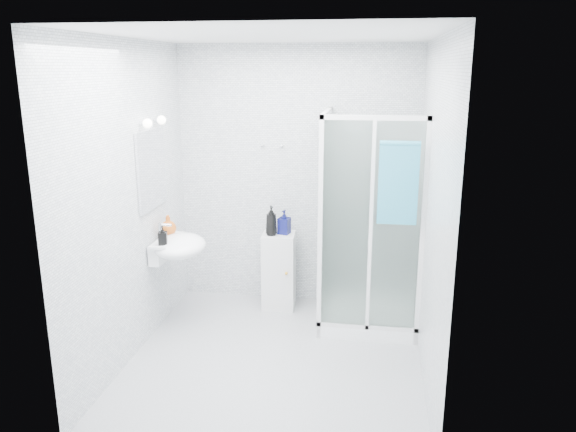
% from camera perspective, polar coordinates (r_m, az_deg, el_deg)
% --- Properties ---
extents(room, '(2.40, 2.60, 2.60)m').
position_cam_1_polar(room, '(4.40, -1.33, 0.76)').
color(room, silver).
rests_on(room, ground).
extents(shower_enclosure, '(0.90, 0.95, 2.00)m').
position_cam_1_polar(shower_enclosure, '(5.33, 7.32, -6.44)').
color(shower_enclosure, white).
rests_on(shower_enclosure, ground).
extents(wall_basin, '(0.46, 0.56, 0.35)m').
position_cam_1_polar(wall_basin, '(5.21, -11.18, -3.04)').
color(wall_basin, white).
rests_on(wall_basin, ground).
extents(mirror, '(0.02, 0.60, 0.70)m').
position_cam_1_polar(mirror, '(5.11, -13.68, 4.61)').
color(mirror, white).
rests_on(mirror, room).
extents(vanity_lights, '(0.10, 0.40, 0.08)m').
position_cam_1_polar(vanity_lights, '(5.04, -13.45, 9.31)').
color(vanity_lights, silver).
rests_on(vanity_lights, room).
extents(wall_hooks, '(0.23, 0.06, 0.03)m').
position_cam_1_polar(wall_hooks, '(5.60, -1.65, 7.13)').
color(wall_hooks, silver).
rests_on(wall_hooks, room).
extents(storage_cabinet, '(0.33, 0.35, 0.77)m').
position_cam_1_polar(storage_cabinet, '(5.69, -0.93, -5.57)').
color(storage_cabinet, silver).
rests_on(storage_cabinet, ground).
extents(hand_towel, '(0.32, 0.05, 0.69)m').
position_cam_1_polar(hand_towel, '(4.66, 11.15, 3.49)').
color(hand_towel, teal).
rests_on(hand_towel, shower_enclosure).
extents(shampoo_bottle_a, '(0.15, 0.15, 0.30)m').
position_cam_1_polar(shampoo_bottle_a, '(5.49, -1.71, -0.47)').
color(shampoo_bottle_a, black).
rests_on(shampoo_bottle_a, storage_cabinet).
extents(shampoo_bottle_b, '(0.13, 0.13, 0.24)m').
position_cam_1_polar(shampoo_bottle_b, '(5.54, -0.39, -0.62)').
color(shampoo_bottle_b, '#0C0E49').
rests_on(shampoo_bottle_b, storage_cabinet).
extents(soap_dispenser_orange, '(0.15, 0.15, 0.19)m').
position_cam_1_polar(soap_dispenser_orange, '(5.32, -12.07, -0.91)').
color(soap_dispenser_orange, '#AE4F14').
rests_on(soap_dispenser_orange, wall_basin).
extents(soap_dispenser_black, '(0.09, 0.09, 0.17)m').
position_cam_1_polar(soap_dispenser_black, '(5.04, -12.62, -1.93)').
color(soap_dispenser_black, black).
rests_on(soap_dispenser_black, wall_basin).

